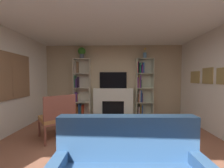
{
  "coord_description": "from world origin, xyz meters",
  "views": [
    {
      "loc": [
        0.09,
        -2.24,
        1.42
      ],
      "look_at": [
        0.0,
        1.05,
        1.28
      ],
      "focal_mm": 20.55,
      "sensor_mm": 36.0,
      "label": 1
    }
  ],
  "objects": [
    {
      "name": "bookshelf_right",
      "position": [
        1.07,
        2.52,
        1.06
      ],
      "size": [
        0.61,
        0.32,
        2.14
      ],
      "color": "beige",
      "rests_on": "ground_plane"
    },
    {
      "name": "wall_back_accent",
      "position": [
        0.0,
        2.67,
        1.33
      ],
      "size": [
        5.23,
        0.06,
        2.66
      ],
      "primitive_type": "cube",
      "color": "tan",
      "rests_on": "ground_plane"
    },
    {
      "name": "ground_plane",
      "position": [
        0.0,
        0.0,
        0.0
      ],
      "size": [
        6.33,
        6.33,
        0.0
      ],
      "primitive_type": "plane",
      "color": "#945C45"
    },
    {
      "name": "armchair",
      "position": [
        -1.28,
        0.71,
        0.54
      ],
      "size": [
        0.93,
        0.93,
        1.04
      ],
      "color": "brown",
      "rests_on": "ground_plane"
    },
    {
      "name": "bookshelf_left",
      "position": [
        -1.22,
        2.53,
        0.96
      ],
      "size": [
        0.61,
        0.3,
        2.14
      ],
      "color": "beige",
      "rests_on": "ground_plane"
    },
    {
      "name": "potted_plant",
      "position": [
        -1.15,
        2.49,
        2.39
      ],
      "size": [
        0.28,
        0.28,
        0.42
      ],
      "color": "#495260",
      "rests_on": "bookshelf_left"
    },
    {
      "name": "vase_with_flowers",
      "position": [
        1.16,
        2.49,
        2.27
      ],
      "size": [
        0.13,
        0.13,
        0.38
      ],
      "color": "teal",
      "rests_on": "bookshelf_right"
    },
    {
      "name": "fireplace",
      "position": [
        0.0,
        2.54,
        0.54
      ],
      "size": [
        1.58,
        0.48,
        1.04
      ],
      "color": "white",
      "rests_on": "ground_plane"
    },
    {
      "name": "coffee_table",
      "position": [
        0.25,
        -0.21,
        0.34
      ],
      "size": [
        0.9,
        0.43,
        0.39
      ],
      "color": "brown",
      "rests_on": "ground_plane"
    },
    {
      "name": "ceiling",
      "position": [
        0.0,
        0.0,
        2.69
      ],
      "size": [
        5.23,
        5.39,
        0.06
      ],
      "primitive_type": "cube",
      "color": "white",
      "rests_on": "wall_back_accent"
    },
    {
      "name": "tv",
      "position": [
        0.0,
        2.61,
        1.35
      ],
      "size": [
        1.01,
        0.06,
        0.61
      ],
      "primitive_type": "cube",
      "color": "black",
      "rests_on": "fireplace"
    }
  ]
}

